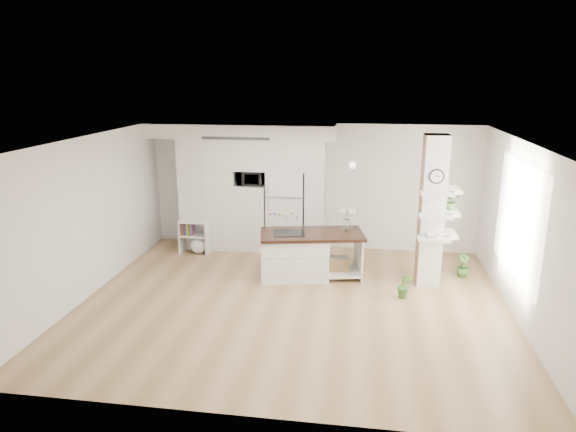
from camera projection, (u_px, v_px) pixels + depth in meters
name	position (u px, v px, depth m)	size (l,w,h in m)	color
floor	(293.00, 303.00, 8.55)	(7.00, 6.00, 0.01)	tan
room	(293.00, 194.00, 8.06)	(7.04, 6.04, 2.72)	white
cabinet_wall	(243.00, 180.00, 10.90)	(4.00, 0.71, 2.70)	white
refrigerator	(286.00, 211.00, 10.95)	(0.78, 0.69, 1.75)	white
column	(437.00, 213.00, 8.93)	(0.69, 0.90, 2.70)	silver
window	(518.00, 220.00, 7.95)	(2.40, 2.40, 0.00)	white
pendant_light	(404.00, 179.00, 7.89)	(0.12, 0.12, 0.10)	white
kitchen_island	(300.00, 254.00, 9.58)	(2.03, 1.25, 1.42)	white
bookshelf	(196.00, 239.00, 10.87)	(0.61, 0.36, 0.72)	white
floor_plant_a	(405.00, 286.00, 8.67)	(0.25, 0.20, 0.46)	#448033
floor_plant_b	(463.00, 266.00, 9.62)	(0.24, 0.24, 0.43)	#448033
microwave	(251.00, 178.00, 10.82)	(0.54, 0.37, 0.30)	#2D2D2D
shelf_plant	(451.00, 201.00, 9.01)	(0.27, 0.23, 0.30)	#448033
decor_bowl	(433.00, 236.00, 8.82)	(0.22, 0.22, 0.05)	white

